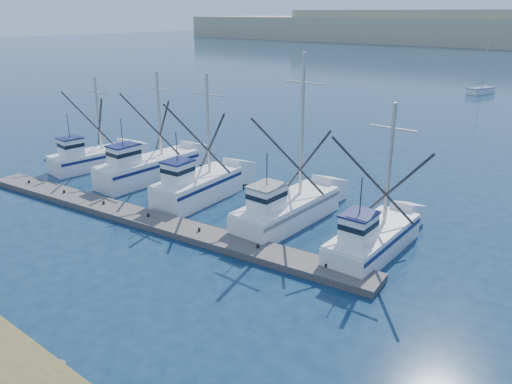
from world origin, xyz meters
TOP-DOWN VIEW (x-y plane):
  - ground at (0.00, 0.00)m, footprint 500.00×500.00m
  - floating_dock at (-7.88, 6.57)m, footprint 29.68×5.21m
  - trawler_fleet at (-8.01, 11.39)m, footprint 28.29×8.51m
  - sailboat_far at (-7.04, 73.11)m, footprint 3.30×5.21m

SIDE VIEW (x-z plane):
  - ground at x=0.00m, z-range 0.00..0.00m
  - floating_dock at x=-7.88m, z-range 0.00..0.40m
  - sailboat_far at x=-7.04m, z-range -3.55..4.55m
  - trawler_fleet at x=-8.01m, z-range -4.10..6.05m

